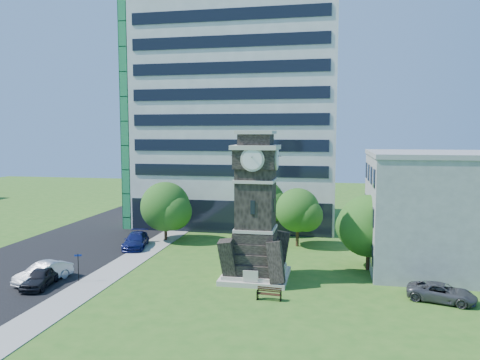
% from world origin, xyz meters
% --- Properties ---
extents(ground, '(160.00, 160.00, 0.00)m').
position_xyz_m(ground, '(0.00, 0.00, 0.00)').
color(ground, '#2D611B').
rests_on(ground, ground).
extents(sidewalk, '(3.00, 70.00, 0.06)m').
position_xyz_m(sidewalk, '(-9.50, 5.00, 0.03)').
color(sidewalk, gray).
rests_on(sidewalk, ground).
extents(street, '(14.00, 80.00, 0.02)m').
position_xyz_m(street, '(-18.00, 5.00, 0.01)').
color(street, black).
rests_on(street, ground).
extents(clock_tower, '(5.40, 5.40, 12.22)m').
position_xyz_m(clock_tower, '(3.00, 2.00, 5.28)').
color(clock_tower, beige).
rests_on(clock_tower, ground).
extents(office_tall, '(26.20, 15.11, 28.60)m').
position_xyz_m(office_tall, '(-3.20, 25.84, 14.22)').
color(office_tall, white).
rests_on(office_tall, ground).
extents(office_low, '(15.20, 12.20, 10.40)m').
position_xyz_m(office_low, '(19.97, 8.00, 5.21)').
color(office_low, '#9FA1A4').
rests_on(office_low, ground).
extents(car_street_south, '(2.49, 4.59, 1.48)m').
position_xyz_m(car_street_south, '(-13.27, -3.44, 0.74)').
color(car_street_south, black).
rests_on(car_street_south, ground).
extents(car_street_mid, '(3.10, 5.07, 1.58)m').
position_xyz_m(car_street_mid, '(-13.70, -2.38, 0.79)').
color(car_street_mid, '#A6A8AE').
rests_on(car_street_mid, ground).
extents(car_street_north, '(3.34, 5.71, 1.55)m').
position_xyz_m(car_street_north, '(-11.06, 9.83, 0.78)').
color(car_street_north, '#131954').
rests_on(car_street_north, ground).
extents(car_east_lot, '(5.12, 3.38, 1.31)m').
position_xyz_m(car_east_lot, '(16.97, -0.79, 0.65)').
color(car_east_lot, '#434348').
rests_on(car_east_lot, ground).
extents(park_bench, '(1.79, 0.48, 0.93)m').
position_xyz_m(park_bench, '(4.80, -2.87, 0.49)').
color(park_bench, black).
rests_on(park_bench, ground).
extents(street_sign, '(0.56, 0.06, 2.34)m').
position_xyz_m(street_sign, '(-10.94, -1.77, 1.46)').
color(street_sign, black).
rests_on(street_sign, ground).
extents(tree_nw, '(6.08, 5.53, 6.63)m').
position_xyz_m(tree_nw, '(-9.04, 13.57, 3.71)').
color(tree_nw, '#332114').
rests_on(tree_nw, ground).
extents(tree_nc, '(5.84, 5.31, 6.71)m').
position_xyz_m(tree_nc, '(1.25, 19.24, 3.90)').
color(tree_nc, '#332114').
rests_on(tree_nc, ground).
extents(tree_ne, '(5.13, 4.66, 6.25)m').
position_xyz_m(tree_ne, '(5.67, 13.76, 3.76)').
color(tree_ne, '#332114').
rests_on(tree_ne, ground).
extents(tree_east, '(6.01, 5.47, 6.67)m').
position_xyz_m(tree_east, '(12.43, 6.37, 3.77)').
color(tree_east, '#332114').
rests_on(tree_east, ground).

